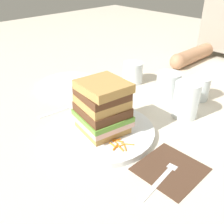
% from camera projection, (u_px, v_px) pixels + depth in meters
% --- Properties ---
extents(ground_plane, '(3.00, 3.00, 0.00)m').
position_uv_depth(ground_plane, '(103.00, 134.00, 0.66)').
color(ground_plane, beige).
extents(main_plate, '(0.26, 0.26, 0.01)m').
position_uv_depth(main_plate, '(103.00, 132.00, 0.65)').
color(main_plate, white).
rests_on(main_plate, ground_plane).
extents(sandwich, '(0.14, 0.13, 0.13)m').
position_uv_depth(sandwich, '(103.00, 108.00, 0.62)').
color(sandwich, tan).
rests_on(sandwich, main_plate).
extents(carrot_shred_0, '(0.02, 0.03, 0.00)m').
position_uv_depth(carrot_shred_0, '(82.00, 115.00, 0.71)').
color(carrot_shred_0, orange).
rests_on(carrot_shred_0, main_plate).
extents(carrot_shred_1, '(0.03, 0.02, 0.00)m').
position_uv_depth(carrot_shred_1, '(89.00, 121.00, 0.68)').
color(carrot_shred_1, orange).
rests_on(carrot_shred_1, main_plate).
extents(carrot_shred_2, '(0.02, 0.00, 0.00)m').
position_uv_depth(carrot_shred_2, '(93.00, 113.00, 0.72)').
color(carrot_shred_2, orange).
rests_on(carrot_shred_2, main_plate).
extents(carrot_shred_3, '(0.02, 0.02, 0.00)m').
position_uv_depth(carrot_shred_3, '(91.00, 116.00, 0.70)').
color(carrot_shred_3, orange).
rests_on(carrot_shred_3, main_plate).
extents(carrot_shred_4, '(0.02, 0.02, 0.00)m').
position_uv_depth(carrot_shred_4, '(89.00, 120.00, 0.68)').
color(carrot_shred_4, orange).
rests_on(carrot_shred_4, main_plate).
extents(carrot_shred_5, '(0.02, 0.03, 0.00)m').
position_uv_depth(carrot_shred_5, '(93.00, 114.00, 0.71)').
color(carrot_shred_5, orange).
rests_on(carrot_shred_5, main_plate).
extents(carrot_shred_6, '(0.01, 0.03, 0.00)m').
position_uv_depth(carrot_shred_6, '(92.00, 118.00, 0.69)').
color(carrot_shred_6, orange).
rests_on(carrot_shred_6, main_plate).
extents(carrot_shred_7, '(0.01, 0.03, 0.00)m').
position_uv_depth(carrot_shred_7, '(88.00, 117.00, 0.70)').
color(carrot_shred_7, orange).
rests_on(carrot_shred_7, main_plate).
extents(carrot_shred_8, '(0.03, 0.00, 0.00)m').
position_uv_depth(carrot_shred_8, '(114.00, 141.00, 0.61)').
color(carrot_shred_8, orange).
rests_on(carrot_shred_8, main_plate).
extents(carrot_shred_9, '(0.03, 0.02, 0.00)m').
position_uv_depth(carrot_shred_9, '(128.00, 144.00, 0.60)').
color(carrot_shred_9, orange).
rests_on(carrot_shred_9, main_plate).
extents(carrot_shred_10, '(0.03, 0.01, 0.00)m').
position_uv_depth(carrot_shred_10, '(120.00, 148.00, 0.59)').
color(carrot_shred_10, orange).
rests_on(carrot_shred_10, main_plate).
extents(carrot_shred_11, '(0.02, 0.01, 0.00)m').
position_uv_depth(carrot_shred_11, '(118.00, 141.00, 0.61)').
color(carrot_shred_11, orange).
rests_on(carrot_shred_11, main_plate).
extents(carrot_shred_12, '(0.02, 0.01, 0.00)m').
position_uv_depth(carrot_shred_12, '(113.00, 145.00, 0.59)').
color(carrot_shred_12, orange).
rests_on(carrot_shred_12, main_plate).
extents(carrot_shred_13, '(0.02, 0.01, 0.00)m').
position_uv_depth(carrot_shred_13, '(125.00, 148.00, 0.58)').
color(carrot_shred_13, orange).
rests_on(carrot_shred_13, main_plate).
extents(carrot_shred_14, '(0.01, 0.02, 0.00)m').
position_uv_depth(carrot_shred_14, '(116.00, 140.00, 0.61)').
color(carrot_shred_14, orange).
rests_on(carrot_shred_14, main_plate).
extents(carrot_shred_15, '(0.01, 0.03, 0.00)m').
position_uv_depth(carrot_shred_15, '(119.00, 146.00, 0.59)').
color(carrot_shred_15, orange).
rests_on(carrot_shred_15, main_plate).
extents(carrot_shred_16, '(0.01, 0.02, 0.00)m').
position_uv_depth(carrot_shred_16, '(115.00, 147.00, 0.59)').
color(carrot_shred_16, orange).
rests_on(carrot_shred_16, main_plate).
extents(napkin_dark, '(0.13, 0.13, 0.00)m').
position_uv_depth(napkin_dark, '(170.00, 169.00, 0.55)').
color(napkin_dark, '#4C3323').
rests_on(napkin_dark, ground_plane).
extents(fork, '(0.03, 0.17, 0.00)m').
position_uv_depth(fork, '(165.00, 174.00, 0.53)').
color(fork, silver).
rests_on(fork, napkin_dark).
extents(knife, '(0.04, 0.20, 0.00)m').
position_uv_depth(knife, '(68.00, 107.00, 0.77)').
color(knife, silver).
rests_on(knife, ground_plane).
extents(juice_glass, '(0.07, 0.07, 0.10)m').
position_uv_depth(juice_glass, '(186.00, 102.00, 0.71)').
color(juice_glass, white).
rests_on(juice_glass, ground_plane).
extents(empty_tumbler_0, '(0.06, 0.06, 0.07)m').
position_uv_depth(empty_tumbler_0, '(199.00, 88.00, 0.81)').
color(empty_tumbler_0, silver).
rests_on(empty_tumbler_0, ground_plane).
extents(empty_tumbler_1, '(0.07, 0.07, 0.07)m').
position_uv_depth(empty_tumbler_1, '(133.00, 73.00, 0.92)').
color(empty_tumbler_1, silver).
rests_on(empty_tumbler_1, ground_plane).
extents(empty_tumbler_2, '(0.08, 0.08, 0.08)m').
position_uv_depth(empty_tumbler_2, '(168.00, 85.00, 0.82)').
color(empty_tumbler_2, silver).
rests_on(empty_tumbler_2, ground_plane).
extents(side_plate, '(0.21, 0.21, 0.01)m').
position_uv_depth(side_plate, '(69.00, 85.00, 0.90)').
color(side_plate, white).
rests_on(side_plate, ground_plane).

